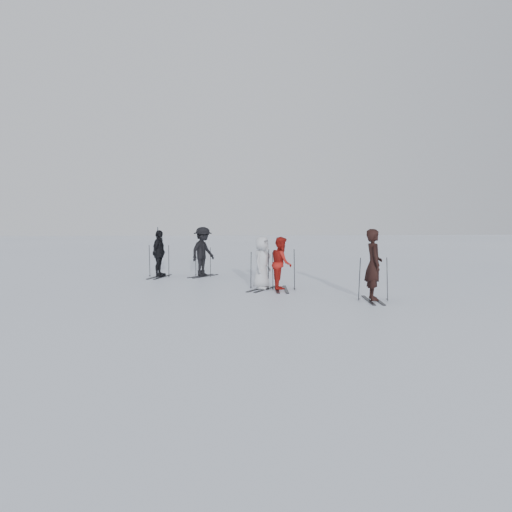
% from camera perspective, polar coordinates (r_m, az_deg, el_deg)
% --- Properties ---
extents(ground, '(120.00, 120.00, 0.00)m').
position_cam_1_polar(ground, '(15.89, 0.37, -3.85)').
color(ground, silver).
rests_on(ground, ground).
extents(skier_near_dark, '(0.55, 0.76, 1.93)m').
position_cam_1_polar(skier_near_dark, '(13.92, 13.29, -1.07)').
color(skier_near_dark, black).
rests_on(skier_near_dark, ground).
extents(skier_red, '(0.70, 0.86, 1.65)m').
position_cam_1_polar(skier_red, '(15.73, 2.93, -0.91)').
color(skier_red, maroon).
rests_on(skier_red, ground).
extents(skier_grey, '(0.87, 0.97, 1.67)m').
position_cam_1_polar(skier_grey, '(15.84, 0.66, -0.84)').
color(skier_grey, '#ACB0B6').
rests_on(skier_grey, ground).
extents(skier_uphill_left, '(0.73, 1.13, 1.80)m').
position_cam_1_polar(skier_uphill_left, '(19.67, -11.02, 0.22)').
color(skier_uphill_left, black).
rests_on(skier_uphill_left, ground).
extents(skier_uphill_far, '(1.32, 1.41, 1.91)m').
position_cam_1_polar(skier_uphill_far, '(19.66, -6.08, 0.44)').
color(skier_uphill_far, black).
rests_on(skier_uphill_far, ground).
extents(skis_near_dark, '(1.79, 1.11, 1.23)m').
position_cam_1_polar(skis_near_dark, '(13.96, 13.27, -2.51)').
color(skis_near_dark, black).
rests_on(skis_near_dark, ground).
extents(skis_red, '(1.92, 1.15, 1.33)m').
position_cam_1_polar(skis_red, '(15.75, 2.92, -1.48)').
color(skis_red, black).
rests_on(skis_red, ground).
extents(skis_grey, '(1.92, 1.63, 1.24)m').
position_cam_1_polar(skis_grey, '(15.85, 0.66, -1.62)').
color(skis_grey, black).
rests_on(skis_grey, ground).
extents(skis_uphill_left, '(1.97, 1.42, 1.29)m').
position_cam_1_polar(skis_uphill_left, '(19.69, -11.01, -0.51)').
color(skis_uphill_left, black).
rests_on(skis_uphill_left, ground).
extents(skis_uphill_far, '(1.82, 1.68, 1.19)m').
position_cam_1_polar(skis_uphill_far, '(19.69, -6.08, -0.61)').
color(skis_uphill_far, black).
rests_on(skis_uphill_far, ground).
extents(piste_marker, '(0.05, 0.05, 1.86)m').
position_cam_1_polar(piste_marker, '(27.02, -11.15, 1.29)').
color(piste_marker, black).
rests_on(piste_marker, ground).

